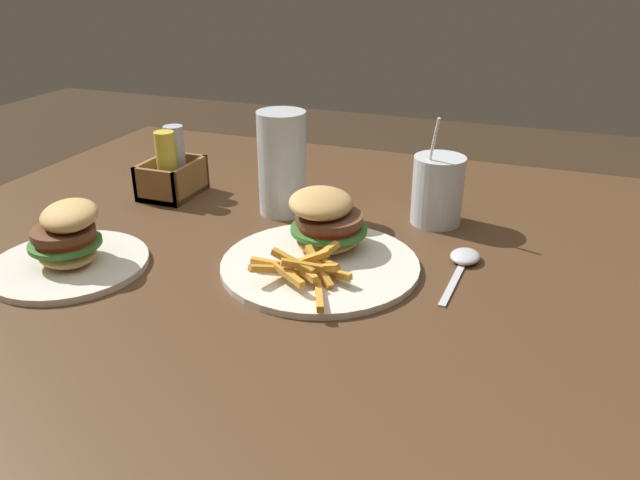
{
  "coord_description": "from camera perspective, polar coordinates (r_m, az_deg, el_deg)",
  "views": [
    {
      "loc": [
        -0.75,
        -0.36,
        1.17
      ],
      "look_at": [
        0.01,
        -0.07,
        0.8
      ],
      "focal_mm": 35.0,
      "sensor_mm": 36.0,
      "label": 1
    }
  ],
  "objects": [
    {
      "name": "condiment_caddy",
      "position": [
        1.21,
        -13.39,
        6.09
      ],
      "size": [
        0.12,
        0.09,
        0.13
      ],
      "color": "brown",
      "rests_on": "dining_table"
    },
    {
      "name": "spoon",
      "position": [
        0.95,
        13.03,
        -1.68
      ],
      "size": [
        0.18,
        0.05,
        0.02
      ],
      "rotation": [
        0.0,
        0.0,
        -0.05
      ],
      "color": "silver",
      "rests_on": "dining_table"
    },
    {
      "name": "dining_table",
      "position": [
        1.0,
        -3.94,
        -8.66
      ],
      "size": [
        1.22,
        1.29,
        0.75
      ],
      "color": "#4C331E",
      "rests_on": "ground_plane"
    },
    {
      "name": "beer_glass",
      "position": [
        1.08,
        -3.47,
        6.77
      ],
      "size": [
        0.08,
        0.08,
        0.18
      ],
      "color": "silver",
      "rests_on": "dining_table"
    },
    {
      "name": "meal_plate_near",
      "position": [
        0.92,
        0.23,
        -0.25
      ],
      "size": [
        0.29,
        0.29,
        0.1
      ],
      "color": "silver",
      "rests_on": "dining_table"
    },
    {
      "name": "meal_plate_far",
      "position": [
        0.97,
        -22.05,
        -0.6
      ],
      "size": [
        0.23,
        0.23,
        0.1
      ],
      "color": "silver",
      "rests_on": "dining_table"
    },
    {
      "name": "juice_glass",
      "position": [
        1.07,
        10.68,
        4.29
      ],
      "size": [
        0.09,
        0.09,
        0.19
      ],
      "color": "silver",
      "rests_on": "dining_table"
    }
  ]
}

